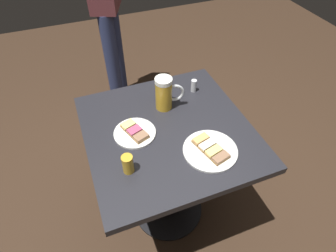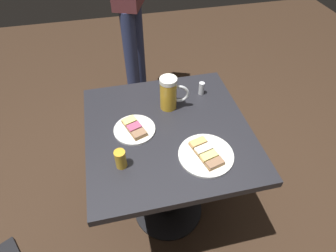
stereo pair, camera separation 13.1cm
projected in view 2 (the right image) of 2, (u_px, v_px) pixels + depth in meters
ground_plane at (168, 208)px, 1.86m from camera, size 6.00×6.00×0.00m
cafe_table at (168, 150)px, 1.44m from camera, size 0.77×0.78×0.75m
plate_near at (135, 129)px, 1.31m from camera, size 0.19×0.19×0.03m
plate_far at (206, 154)px, 1.21m from camera, size 0.24×0.24×0.03m
beer_mug at (169, 93)px, 1.37m from camera, size 0.14×0.08×0.17m
beer_glass_small at (121, 159)px, 1.14m from camera, size 0.05×0.05×0.09m
salt_shaker at (201, 88)px, 1.49m from camera, size 0.03×0.03×0.07m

